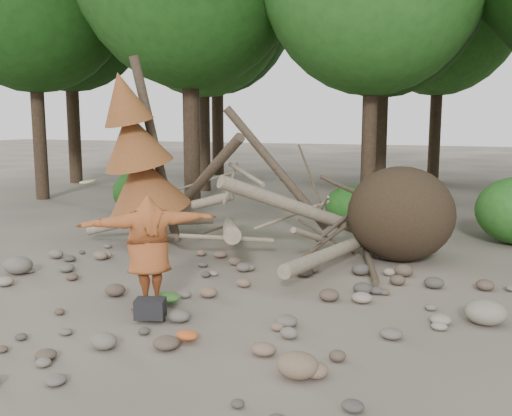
% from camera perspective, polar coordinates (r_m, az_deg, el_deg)
% --- Properties ---
extents(ground, '(120.00, 120.00, 0.00)m').
position_cam_1_polar(ground, '(9.12, -6.41, -9.92)').
color(ground, '#514C44').
rests_on(ground, ground).
extents(deadfall_pile, '(8.55, 5.24, 3.30)m').
position_cam_1_polar(deadfall_pile, '(12.19, 11.51, -0.65)').
color(deadfall_pile, '#332619').
rests_on(deadfall_pile, ground).
extents(dead_conifer, '(2.06, 2.16, 4.35)m').
position_cam_1_polar(dead_conifer, '(13.16, -11.72, 5.12)').
color(dead_conifer, '#4C3F30').
rests_on(dead_conifer, ground).
extents(bush_left, '(1.80, 1.80, 1.44)m').
position_cam_1_polar(bush_left, '(17.78, -11.27, 1.55)').
color(bush_left, '#194713').
rests_on(bush_left, ground).
extents(bush_mid, '(1.40, 1.40, 1.12)m').
position_cam_1_polar(bush_mid, '(15.93, 9.41, 0.19)').
color(bush_mid, '#225A1A').
rests_on(bush_mid, ground).
extents(frisbee_thrower, '(2.48, 1.86, 1.88)m').
position_cam_1_polar(frisbee_thrower, '(8.89, -10.68, -4.20)').
color(frisbee_thrower, brown).
rests_on(frisbee_thrower, ground).
extents(backpack, '(0.50, 0.40, 0.29)m').
position_cam_1_polar(backpack, '(8.58, -10.52, -10.22)').
color(backpack, black).
rests_on(backpack, ground).
extents(cloth_green, '(0.43, 0.36, 0.16)m').
position_cam_1_polar(cloth_green, '(9.28, -8.86, -9.11)').
color(cloth_green, '#366428').
rests_on(cloth_green, ground).
extents(cloth_orange, '(0.31, 0.25, 0.11)m').
position_cam_1_polar(cloth_orange, '(7.78, -6.90, -12.86)').
color(cloth_orange, '#B44B1E').
rests_on(cloth_orange, ground).
extents(boulder_front_right, '(0.49, 0.44, 0.30)m').
position_cam_1_polar(boulder_front_right, '(6.77, 4.18, -15.41)').
color(boulder_front_right, '#745F49').
rests_on(boulder_front_right, ground).
extents(boulder_mid_right, '(0.60, 0.54, 0.36)m').
position_cam_1_polar(boulder_mid_right, '(8.97, 21.97, -9.65)').
color(boulder_mid_right, gray).
rests_on(boulder_mid_right, ground).
extents(boulder_mid_left, '(0.57, 0.51, 0.34)m').
position_cam_1_polar(boulder_mid_left, '(11.84, -22.71, -5.30)').
color(boulder_mid_left, '#675F57').
rests_on(boulder_mid_left, ground).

